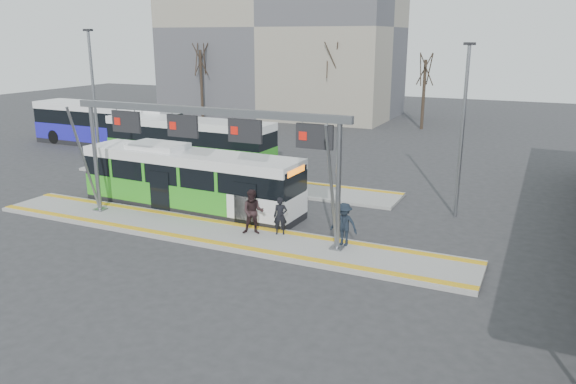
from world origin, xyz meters
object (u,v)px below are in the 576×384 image
gantry (205,133)px  passenger_a (280,216)px  hero_bus (190,181)px  passenger_b (253,212)px  passenger_c (344,224)px

gantry → passenger_a: 4.63m
gantry → passenger_a: bearing=11.6°
hero_bus → passenger_b: size_ratio=5.97×
passenger_a → passenger_b: 1.15m
passenger_b → passenger_c: (3.88, 0.34, -0.09)m
passenger_b → passenger_c: 3.90m
gantry → passenger_b: size_ratio=6.82×
hero_bus → passenger_a: (5.71, -1.79, -0.49)m
passenger_b → passenger_c: bearing=-17.5°
passenger_a → passenger_b: bearing=179.6°
passenger_a → passenger_b: (-1.05, -0.46, 0.17)m
gantry → passenger_a: (3.12, 0.64, -3.36)m
passenger_b → passenger_c: passenger_b is taller
gantry → passenger_a: size_ratio=8.26×
passenger_c → passenger_b: bearing=-171.3°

